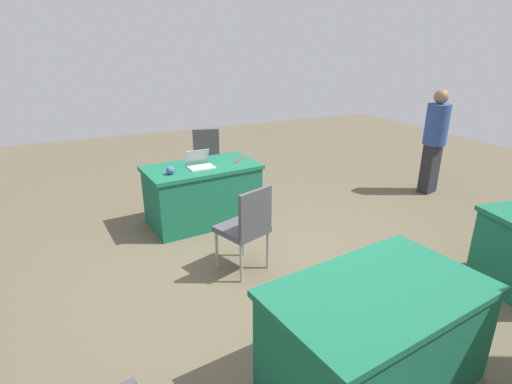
{
  "coord_description": "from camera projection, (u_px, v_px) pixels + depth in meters",
  "views": [
    {
      "loc": [
        1.62,
        3.38,
        2.3
      ],
      "look_at": [
        0.06,
        0.02,
        0.9
      ],
      "focal_mm": 28.47,
      "sensor_mm": 36.0,
      "label": 1
    }
  ],
  "objects": [
    {
      "name": "scissors_red",
      "position": [
        239.0,
        160.0,
        5.43
      ],
      "size": [
        0.16,
        0.14,
        0.01
      ],
      "primitive_type": "cube",
      "rotation": [
        0.0,
        0.0,
        0.66
      ],
      "color": "red",
      "rests_on": "table_foreground"
    },
    {
      "name": "chair_by_pillar",
      "position": [
        206.0,
        152.0,
        6.68
      ],
      "size": [
        0.54,
        0.54,
        0.95
      ],
      "rotation": [
        0.0,
        0.0,
        2.87
      ],
      "color": "#9E9993",
      "rests_on": "ground"
    },
    {
      "name": "table_mid_right",
      "position": [
        374.0,
        336.0,
        2.79
      ],
      "size": [
        1.59,
        1.1,
        0.77
      ],
      "rotation": [
        0.0,
        0.0,
        0.13
      ],
      "color": "#196647",
      "rests_on": "ground"
    },
    {
      "name": "yarn_ball",
      "position": [
        170.0,
        170.0,
        4.86
      ],
      "size": [
        0.1,
        0.1,
        0.1
      ],
      "primitive_type": "sphere",
      "color": "#3F5999",
      "rests_on": "table_foreground"
    },
    {
      "name": "chair_near_front",
      "position": [
        247.0,
        225.0,
        4.11
      ],
      "size": [
        0.56,
        0.56,
        0.94
      ],
      "rotation": [
        0.0,
        0.0,
        3.49
      ],
      "color": "#9E9993",
      "rests_on": "ground"
    },
    {
      "name": "table_foreground",
      "position": [
        203.0,
        194.0,
        5.34
      ],
      "size": [
        1.51,
        0.93,
        0.77
      ],
      "rotation": [
        0.0,
        0.0,
        0.09
      ],
      "color": "#196647",
      "rests_on": "ground"
    },
    {
      "name": "ground_plane",
      "position": [
        260.0,
        269.0,
        4.32
      ],
      "size": [
        14.4,
        14.4,
        0.0
      ],
      "primitive_type": "plane",
      "color": "brown"
    },
    {
      "name": "person_organiser",
      "position": [
        435.0,
        137.0,
        6.19
      ],
      "size": [
        0.41,
        0.41,
        1.6
      ],
      "rotation": [
        0.0,
        0.0,
        3.39
      ],
      "color": "#26262D",
      "rests_on": "ground"
    },
    {
      "name": "laptop_silver",
      "position": [
        200.0,
        164.0,
        5.14
      ],
      "size": [
        0.33,
        0.31,
        0.21
      ],
      "rotation": [
        0.0,
        0.0,
        0.06
      ],
      "color": "silver",
      "rests_on": "table_foreground"
    }
  ]
}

